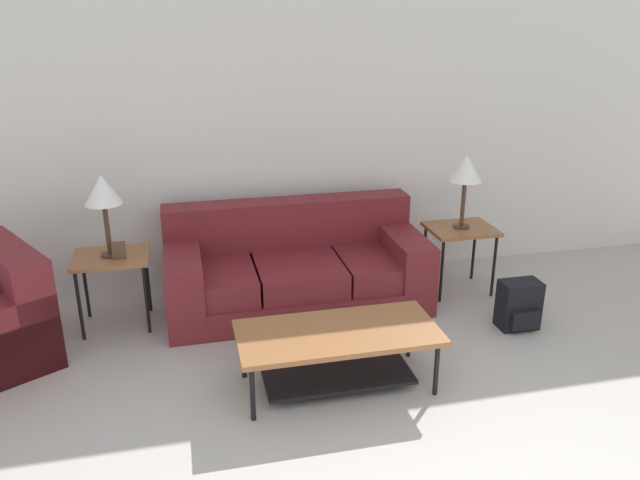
# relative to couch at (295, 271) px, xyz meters

# --- Properties ---
(wall_back) EXTENTS (9.19, 0.06, 2.60)m
(wall_back) POSITION_rel_couch_xyz_m (0.21, 0.59, 1.01)
(wall_back) COLOR silver
(wall_back) RESTS_ON ground_plane
(couch) EXTENTS (2.10, 0.95, 0.82)m
(couch) POSITION_rel_couch_xyz_m (0.00, 0.00, 0.00)
(couch) COLOR maroon
(couch) RESTS_ON ground_plane
(coffee_table) EXTENTS (1.29, 0.60, 0.41)m
(coffee_table) POSITION_rel_couch_xyz_m (0.03, -1.28, 0.01)
(coffee_table) COLOR #935B33
(coffee_table) RESTS_ON ground_plane
(side_table_left) EXTENTS (0.56, 0.46, 0.58)m
(side_table_left) POSITION_rel_couch_xyz_m (-1.43, -0.06, 0.23)
(side_table_left) COLOR #935B33
(side_table_left) RESTS_ON ground_plane
(side_table_right) EXTENTS (0.56, 0.46, 0.58)m
(side_table_right) POSITION_rel_couch_xyz_m (1.43, -0.06, 0.23)
(side_table_right) COLOR #935B33
(side_table_right) RESTS_ON ground_plane
(table_lamp_left) EXTENTS (0.27, 0.27, 0.63)m
(table_lamp_left) POSITION_rel_couch_xyz_m (-1.43, -0.06, 0.79)
(table_lamp_left) COLOR #472D1E
(table_lamp_left) RESTS_ON side_table_left
(table_lamp_right) EXTENTS (0.27, 0.27, 0.63)m
(table_lamp_right) POSITION_rel_couch_xyz_m (1.43, -0.06, 0.79)
(table_lamp_right) COLOR #472D1E
(table_lamp_right) RESTS_ON side_table_right
(backpack) EXTENTS (0.31, 0.27, 0.38)m
(backpack) POSITION_rel_couch_xyz_m (1.60, -0.82, -0.11)
(backpack) COLOR black
(backpack) RESTS_ON ground_plane
(picture_frame) EXTENTS (0.10, 0.04, 0.13)m
(picture_frame) POSITION_rel_couch_xyz_m (-1.36, -0.13, 0.35)
(picture_frame) COLOR #4C3828
(picture_frame) RESTS_ON side_table_left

